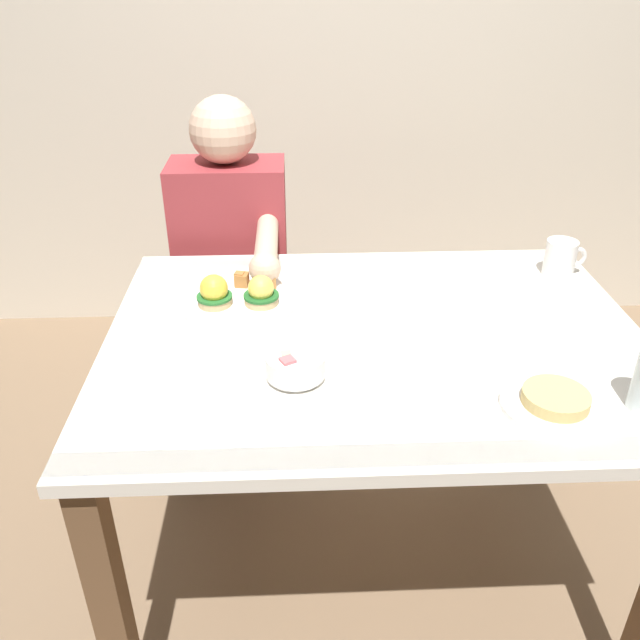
{
  "coord_description": "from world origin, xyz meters",
  "views": [
    {
      "loc": [
        -0.18,
        -1.25,
        1.49
      ],
      "look_at": [
        -0.13,
        0.0,
        0.78
      ],
      "focal_mm": 36.94,
      "sensor_mm": 36.0,
      "label": 1
    }
  ],
  "objects_px": {
    "side_plate": "(555,402)",
    "fruit_bowl": "(295,366)",
    "fork": "(353,341)",
    "diner_person": "(232,262)",
    "eggs_benedict_plate": "(238,298)",
    "dining_table": "(374,374)",
    "coffee_mug": "(561,257)"
  },
  "relations": [
    {
      "from": "fruit_bowl",
      "to": "diner_person",
      "type": "relative_size",
      "value": 0.11
    },
    {
      "from": "fork",
      "to": "diner_person",
      "type": "height_order",
      "value": "diner_person"
    },
    {
      "from": "eggs_benedict_plate",
      "to": "diner_person",
      "type": "bearing_deg",
      "value": 96.78
    },
    {
      "from": "coffee_mug",
      "to": "fork",
      "type": "distance_m",
      "value": 0.65
    },
    {
      "from": "fork",
      "to": "side_plate",
      "type": "bearing_deg",
      "value": -35.38
    },
    {
      "from": "dining_table",
      "to": "fork",
      "type": "height_order",
      "value": "fork"
    },
    {
      "from": "dining_table",
      "to": "fruit_bowl",
      "type": "relative_size",
      "value": 10.0
    },
    {
      "from": "fruit_bowl",
      "to": "fork",
      "type": "distance_m",
      "value": 0.19
    },
    {
      "from": "eggs_benedict_plate",
      "to": "fork",
      "type": "xyz_separation_m",
      "value": [
        0.26,
        -0.17,
        -0.02
      ]
    },
    {
      "from": "coffee_mug",
      "to": "dining_table",
      "type": "bearing_deg",
      "value": -150.94
    },
    {
      "from": "coffee_mug",
      "to": "fork",
      "type": "xyz_separation_m",
      "value": [
        -0.57,
        -0.32,
        -0.05
      ]
    },
    {
      "from": "coffee_mug",
      "to": "diner_person",
      "type": "xyz_separation_m",
      "value": [
        -0.88,
        0.31,
        -0.14
      ]
    },
    {
      "from": "fruit_bowl",
      "to": "coffee_mug",
      "type": "xyz_separation_m",
      "value": [
        0.7,
        0.45,
        0.02
      ]
    },
    {
      "from": "fruit_bowl",
      "to": "diner_person",
      "type": "bearing_deg",
      "value": 103.66
    },
    {
      "from": "eggs_benedict_plate",
      "to": "diner_person",
      "type": "height_order",
      "value": "diner_person"
    },
    {
      "from": "fork",
      "to": "fruit_bowl",
      "type": "bearing_deg",
      "value": -133.85
    },
    {
      "from": "dining_table",
      "to": "coffee_mug",
      "type": "relative_size",
      "value": 10.77
    },
    {
      "from": "side_plate",
      "to": "fruit_bowl",
      "type": "bearing_deg",
      "value": 166.05
    },
    {
      "from": "fork",
      "to": "diner_person",
      "type": "bearing_deg",
      "value": 116.35
    },
    {
      "from": "coffee_mug",
      "to": "eggs_benedict_plate",
      "type": "bearing_deg",
      "value": -170.14
    },
    {
      "from": "fruit_bowl",
      "to": "fork",
      "type": "relative_size",
      "value": 0.98
    },
    {
      "from": "fruit_bowl",
      "to": "fork",
      "type": "xyz_separation_m",
      "value": [
        0.13,
        0.13,
        -0.03
      ]
    },
    {
      "from": "fruit_bowl",
      "to": "dining_table",
      "type": "bearing_deg",
      "value": 41.9
    },
    {
      "from": "dining_table",
      "to": "diner_person",
      "type": "bearing_deg",
      "value": 121.54
    },
    {
      "from": "dining_table",
      "to": "diner_person",
      "type": "relative_size",
      "value": 1.05
    },
    {
      "from": "eggs_benedict_plate",
      "to": "fruit_bowl",
      "type": "relative_size",
      "value": 2.25
    },
    {
      "from": "fruit_bowl",
      "to": "side_plate",
      "type": "bearing_deg",
      "value": -13.95
    },
    {
      "from": "fork",
      "to": "side_plate",
      "type": "relative_size",
      "value": 0.61
    },
    {
      "from": "eggs_benedict_plate",
      "to": "coffee_mug",
      "type": "relative_size",
      "value": 2.42
    },
    {
      "from": "dining_table",
      "to": "eggs_benedict_plate",
      "type": "relative_size",
      "value": 4.44
    },
    {
      "from": "coffee_mug",
      "to": "diner_person",
      "type": "relative_size",
      "value": 0.1
    },
    {
      "from": "fruit_bowl",
      "to": "side_plate",
      "type": "xyz_separation_m",
      "value": [
        0.48,
        -0.12,
        -0.02
      ]
    }
  ]
}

